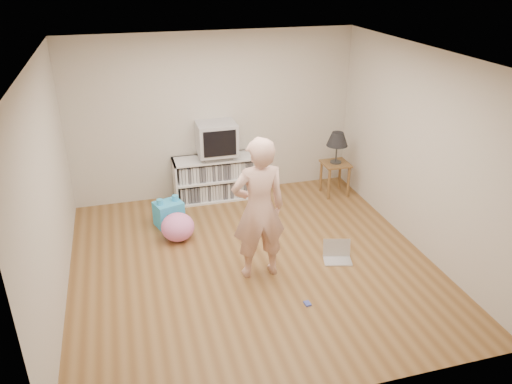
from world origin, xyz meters
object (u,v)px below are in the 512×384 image
object	(u,v)px
dvd_deck	(217,155)
side_table	(335,170)
table_lamp	(337,140)
plush_blue	(169,213)
person	(259,209)
plush_pink	(178,227)
media_unit	(218,177)
crt_tv	(216,138)
laptop	(337,254)

from	to	relation	value
dvd_deck	side_table	distance (m)	1.94
table_lamp	plush_blue	bearing A→B (deg)	-172.86
dvd_deck	plush_blue	size ratio (longest dim) A/B	0.98
person	plush_pink	bearing A→B (deg)	-52.56
side_table	plush_pink	distance (m)	2.81
plush_pink	table_lamp	bearing A→B (deg)	16.58
plush_blue	side_table	bearing A→B (deg)	-10.86
media_unit	person	xyz separation A→B (m)	(0.04, -2.27, 0.54)
media_unit	plush_blue	size ratio (longest dim) A/B	3.05
person	side_table	bearing A→B (deg)	-134.69
person	crt_tv	bearing A→B (deg)	-89.50
plush_pink	dvd_deck	bearing A→B (deg)	55.31
side_table	laptop	bearing A→B (deg)	-112.43
dvd_deck	crt_tv	size ratio (longest dim) A/B	0.75
media_unit	crt_tv	distance (m)	0.67
crt_tv	plush_pink	world-z (taller)	crt_tv
crt_tv	dvd_deck	bearing A→B (deg)	90.00
side_table	laptop	distance (m)	2.03
table_lamp	laptop	world-z (taller)	table_lamp
crt_tv	media_unit	bearing A→B (deg)	90.00
dvd_deck	laptop	xyz separation A→B (m)	(1.11, -2.22, -0.67)
media_unit	person	bearing A→B (deg)	-89.00
plush_blue	plush_pink	world-z (taller)	plush_blue
side_table	person	world-z (taller)	person
crt_tv	laptop	xyz separation A→B (m)	(1.11, -2.22, -0.95)
dvd_deck	media_unit	bearing A→B (deg)	90.00
side_table	plush_blue	xyz separation A→B (m)	(-2.75, -0.34, -0.23)
media_unit	side_table	world-z (taller)	media_unit
dvd_deck	crt_tv	bearing A→B (deg)	-90.00
person	laptop	xyz separation A→B (m)	(1.07, 0.04, -0.82)
plush_pink	crt_tv	bearing A→B (deg)	55.23
table_lamp	person	distance (m)	2.63
crt_tv	side_table	world-z (taller)	crt_tv
side_table	crt_tv	bearing A→B (deg)	168.94
plush_blue	dvd_deck	bearing A→B (deg)	21.13
table_lamp	plush_pink	distance (m)	2.90
media_unit	crt_tv	size ratio (longest dim) A/B	2.33
plush_pink	side_table	bearing A→B (deg)	16.58
table_lamp	plush_pink	xyz separation A→B (m)	(-2.68, -0.80, -0.75)
person	plush_blue	xyz separation A→B (m)	(-0.92, 1.54, -0.70)
laptop	plush_blue	bearing A→B (deg)	158.20
media_unit	person	world-z (taller)	person
table_lamp	plush_pink	bearing A→B (deg)	-163.42
dvd_deck	side_table	bearing A→B (deg)	-11.16
dvd_deck	person	bearing A→B (deg)	-88.99
laptop	plush_blue	xyz separation A→B (m)	(-1.99, 1.51, 0.12)
side_table	plush_blue	size ratio (longest dim) A/B	1.20
person	plush_pink	xyz separation A→B (m)	(-0.85, 1.09, -0.70)
crt_tv	side_table	distance (m)	2.00
person	plush_blue	bearing A→B (deg)	-59.75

